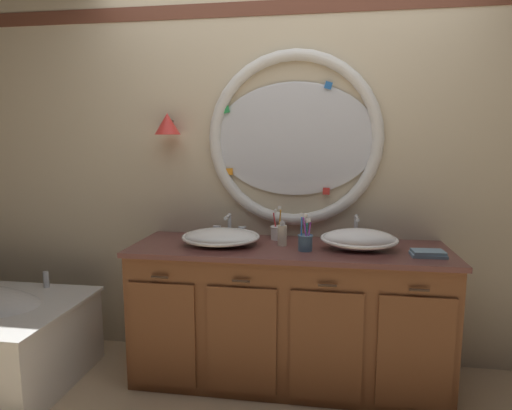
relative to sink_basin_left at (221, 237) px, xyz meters
The scene contains 11 objects.
ground_plane 1.00m from the sink_basin_left, 31.51° to the right, with size 14.00×14.00×0.00m, color tan.
back_wall_assembly 0.66m from the sink_basin_left, 44.61° to the left, with size 6.40×0.26×2.60m.
vanity_counter 0.63m from the sink_basin_left, ahead, with size 1.91×0.64×0.85m.
sink_basin_left is the anchor object (origin of this frame).
sink_basin_right 0.83m from the sink_basin_left, ahead, with size 0.45×0.45×0.13m.
faucet_set_left 0.24m from the sink_basin_left, 90.00° to the left, with size 0.23×0.15×0.16m.
faucet_set_right 0.86m from the sink_basin_left, 16.21° to the left, with size 0.23×0.15×0.17m.
toothbrush_holder_left 0.39m from the sink_basin_left, 31.79° to the left, with size 0.09×0.09×0.22m.
toothbrush_holder_right 0.52m from the sink_basin_left, ahead, with size 0.09×0.09×0.22m.
soap_dispenser 0.38m from the sink_basin_left, ahead, with size 0.06×0.06×0.16m.
folded_hand_towel 1.20m from the sink_basin_left, ahead, with size 0.19×0.12×0.03m.
Camera 1 is at (0.25, -2.32, 1.49)m, focal length 30.45 mm.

